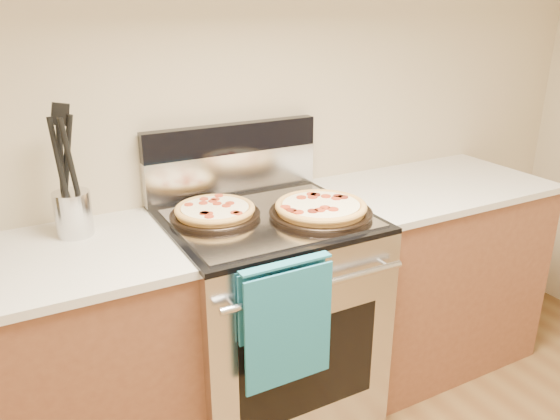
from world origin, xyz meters
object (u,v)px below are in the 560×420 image
pepperoni_pizza_front (321,209)px  utensil_crock (73,214)px  range_body (267,322)px  pepperoni_pizza_back (215,212)px

pepperoni_pizza_front → utensil_crock: size_ratio=2.43×
pepperoni_pizza_front → range_body: bearing=149.8°
pepperoni_pizza_back → utensil_crock: utensil_crock is taller
pepperoni_pizza_back → pepperoni_pizza_front: bearing=-25.9°
utensil_crock → range_body: bearing=-15.7°
utensil_crock → pepperoni_pizza_front: bearing=-19.0°
pepperoni_pizza_front → utensil_crock: 0.90m
pepperoni_pizza_front → utensil_crock: (-0.85, 0.29, 0.04)m
pepperoni_pizza_back → pepperoni_pizza_front: pepperoni_pizza_front is taller
utensil_crock → pepperoni_pizza_back: bearing=-13.5°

